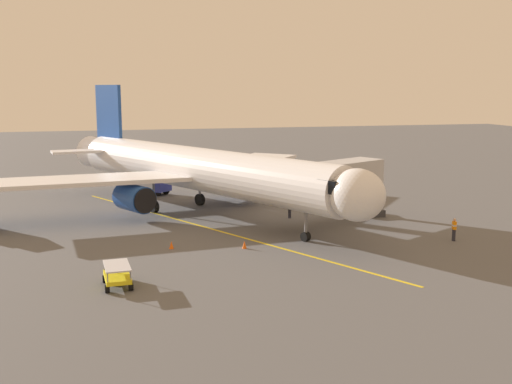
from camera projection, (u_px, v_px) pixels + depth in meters
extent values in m
plane|color=#565659|center=(182.00, 210.00, 56.99)|extent=(220.00, 220.00, 0.00)
cube|color=yellow|center=(209.00, 228.00, 49.54)|extent=(18.61, 35.63, 0.01)
cylinder|color=white|center=(196.00, 169.00, 54.56)|extent=(19.01, 31.94, 3.80)
ellipsoid|color=white|center=(357.00, 195.00, 41.24)|extent=(5.05, 5.21, 3.61)
cone|color=white|center=(97.00, 152.00, 68.11)|extent=(4.42, 4.24, 3.42)
cube|color=black|center=(341.00, 185.00, 42.17)|extent=(3.60, 2.91, 0.90)
cube|color=white|center=(241.00, 164.00, 63.01)|extent=(15.05, 16.33, 0.36)
cylinder|color=#1E479E|center=(238.00, 184.00, 59.48)|extent=(3.61, 4.08, 2.30)
cylinder|color=black|center=(250.00, 186.00, 58.20)|extent=(1.96, 1.14, 2.10)
cube|color=white|center=(89.00, 180.00, 51.77)|extent=(17.46, 6.78, 0.36)
cylinder|color=#1E479E|center=(134.00, 198.00, 51.83)|extent=(3.61, 4.08, 2.30)
cylinder|color=black|center=(145.00, 201.00, 50.55)|extent=(1.96, 1.14, 2.10)
cube|color=#1E479E|center=(109.00, 119.00, 65.27)|extent=(2.53, 4.43, 7.20)
cube|color=white|center=(137.00, 147.00, 67.70)|extent=(6.20, 6.24, 0.24)
cube|color=white|center=(84.00, 151.00, 63.48)|extent=(6.71, 3.41, 0.24)
cylinder|color=slate|center=(306.00, 218.00, 45.08)|extent=(0.24, 0.24, 2.77)
cylinder|color=black|center=(306.00, 237.00, 45.31)|extent=(0.72, 0.83, 0.70)
cylinder|color=slate|center=(200.00, 185.00, 58.84)|extent=(0.24, 0.24, 2.77)
cylinder|color=black|center=(200.00, 200.00, 59.08)|extent=(0.91, 1.18, 1.10)
cylinder|color=slate|center=(154.00, 192.00, 55.41)|extent=(0.24, 0.24, 2.77)
cylinder|color=black|center=(154.00, 207.00, 55.65)|extent=(0.91, 1.18, 1.10)
cube|color=#B7B7BC|center=(338.00, 177.00, 50.83)|extent=(9.19, 6.45, 2.50)
cube|color=gray|center=(301.00, 183.00, 47.86)|extent=(3.96, 4.13, 3.00)
cylinder|color=slate|center=(371.00, 194.00, 54.13)|extent=(0.70, 0.70, 3.90)
cube|color=#333338|center=(370.00, 212.00, 54.41)|extent=(2.00, 2.00, 0.60)
cylinder|color=#23232D|center=(454.00, 235.00, 45.38)|extent=(0.26, 0.26, 0.88)
cube|color=orange|center=(454.00, 225.00, 45.25)|extent=(0.33, 0.43, 0.60)
cube|color=silver|center=(454.00, 225.00, 45.25)|extent=(0.34, 0.45, 0.10)
sphere|color=tan|center=(455.00, 220.00, 45.18)|extent=(0.22, 0.22, 0.22)
cylinder|color=#23232D|center=(290.00, 213.00, 53.28)|extent=(0.26, 0.26, 0.88)
cube|color=#D8EA19|center=(290.00, 205.00, 53.15)|extent=(0.45, 0.38, 0.60)
cube|color=silver|center=(290.00, 205.00, 53.15)|extent=(0.47, 0.40, 0.10)
sphere|color=#9E7051|center=(290.00, 200.00, 53.08)|extent=(0.22, 0.22, 0.22)
cube|color=yellow|center=(117.00, 277.00, 35.01)|extent=(1.54, 2.67, 0.24)
cube|color=silver|center=(117.00, 266.00, 34.90)|extent=(1.54, 2.67, 0.08)
cylinder|color=slate|center=(130.00, 275.00, 34.00)|extent=(0.06, 0.06, 0.55)
cylinder|color=slate|center=(108.00, 277.00, 33.63)|extent=(0.06, 0.06, 0.55)
cylinder|color=slate|center=(126.00, 264.00, 36.26)|extent=(0.06, 0.06, 0.55)
cylinder|color=slate|center=(104.00, 265.00, 35.88)|extent=(0.06, 0.06, 0.55)
cylinder|color=black|center=(131.00, 287.00, 34.37)|extent=(0.27, 0.45, 0.44)
cylinder|color=black|center=(107.00, 289.00, 33.98)|extent=(0.27, 0.45, 0.44)
cylinder|color=black|center=(127.00, 277.00, 36.16)|extent=(0.27, 0.45, 0.44)
cylinder|color=black|center=(105.00, 279.00, 35.76)|extent=(0.27, 0.45, 0.44)
cube|color=#9E9EA3|center=(282.00, 191.00, 63.21)|extent=(1.76, 2.37, 0.60)
cube|color=black|center=(288.00, 185.00, 61.60)|extent=(1.35, 3.84, 1.61)
cylinder|color=black|center=(292.00, 196.00, 62.45)|extent=(0.33, 0.67, 0.64)
cylinder|color=black|center=(280.00, 197.00, 61.98)|extent=(0.33, 0.67, 0.64)
cylinder|color=black|center=(286.00, 193.00, 63.82)|extent=(0.33, 0.67, 0.64)
cylinder|color=black|center=(275.00, 194.00, 63.35)|extent=(0.33, 0.67, 0.64)
cube|color=#2D3899|center=(160.00, 185.00, 64.59)|extent=(2.55, 2.54, 1.20)
cube|color=black|center=(165.00, 184.00, 64.18)|extent=(1.37, 1.26, 0.70)
cube|color=silver|center=(146.00, 179.00, 65.56)|extent=(3.90, 4.01, 2.20)
cylinder|color=black|center=(166.00, 190.00, 65.09)|extent=(0.75, 0.79, 0.84)
cylinder|color=black|center=(158.00, 192.00, 64.02)|extent=(0.75, 0.79, 0.84)
cylinder|color=black|center=(144.00, 188.00, 66.82)|extent=(0.75, 0.79, 0.84)
cylinder|color=black|center=(135.00, 189.00, 65.74)|extent=(0.75, 0.79, 0.84)
cone|color=#F2590F|center=(244.00, 245.00, 43.30)|extent=(0.32, 0.32, 0.55)
cone|color=#F2590F|center=(171.00, 245.00, 43.23)|extent=(0.32, 0.32, 0.55)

